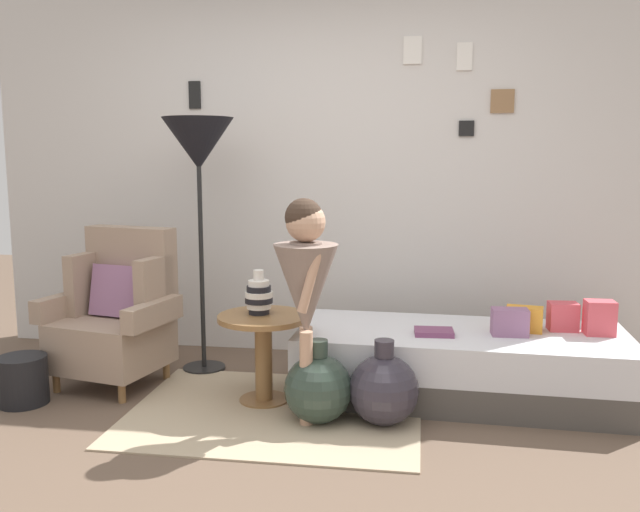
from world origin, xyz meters
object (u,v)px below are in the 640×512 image
vase_striped (259,296)px  book_on_daybed (434,332)px  daybed (461,364)px  floor_lamp (199,151)px  side_table (263,341)px  magazine_basket (23,380)px  demijohn_near (318,388)px  demijohn_far (384,389)px  person_child (306,280)px  armchair (117,314)px

vase_striped → book_on_daybed: (1.00, 0.13, -0.21)m
daybed → floor_lamp: (-1.67, 0.27, 1.25)m
side_table → magazine_basket: side_table is taller
demijohn_near → demijohn_far: 0.35m
vase_striped → demijohn_near: (0.39, -0.27, -0.43)m
daybed → person_child: person_child is taller
side_table → person_child: (0.29, -0.26, 0.41)m
floor_lamp → magazine_basket: (-0.83, -0.76, -1.31)m
daybed → book_on_daybed: (-0.16, -0.10, 0.22)m
floor_lamp → side_table: bearing=-44.3°
side_table → magazine_basket: bearing=-170.1°
demijohn_near → magazine_basket: size_ratio=1.62×
armchair → book_on_daybed: size_ratio=4.41×
floor_lamp → demijohn_far: floor_lamp is taller
armchair → demijohn_far: (1.69, -0.42, -0.25)m
demijohn_near → demijohn_far: size_ratio=0.99×
daybed → floor_lamp: floor_lamp is taller
demijohn_far → armchair: bearing=165.9°
side_table → floor_lamp: size_ratio=0.31×
side_table → floor_lamp: floor_lamp is taller
book_on_daybed → vase_striped: bearing=-172.7°
daybed → vase_striped: (-1.16, -0.23, 0.42)m
daybed → floor_lamp: 2.10m
demijohn_near → demijohn_far: (0.35, 0.03, 0.00)m
side_table → demijohn_far: side_table is taller
daybed → magazine_basket: (-2.49, -0.49, -0.06)m
armchair → magazine_basket: size_ratio=3.46×
vase_striped → person_child: size_ratio=0.21×
person_child → demijohn_near: size_ratio=2.65×
daybed → demijohn_far: (-0.43, -0.48, -0.01)m
side_table → vase_striped: 0.26m
side_table → daybed: bearing=12.8°
book_on_daybed → person_child: bearing=-148.7°
book_on_daybed → demijohn_far: size_ratio=0.48×
side_table → person_child: bearing=-41.1°
demijohn_far → magazine_basket: (-2.07, -0.02, -0.05)m
vase_striped → book_on_daybed: size_ratio=1.16×
book_on_daybed → floor_lamp: bearing=166.2°
vase_striped → person_child: 0.46m
person_child → demijohn_far: 0.72m
daybed → vase_striped: size_ratio=7.56×
magazine_basket → floor_lamp: bearing=42.6°
magazine_basket → vase_striped: bearing=11.2°
demijohn_far → demijohn_near: bearing=-175.7°
person_child → side_table: bearing=138.9°
floor_lamp → demijohn_far: size_ratio=3.60×
book_on_daybed → side_table: bearing=-170.9°
armchair → floor_lamp: floor_lamp is taller
armchair → book_on_daybed: bearing=-1.4°
book_on_daybed → demijohn_far: (-0.26, -0.38, -0.22)m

